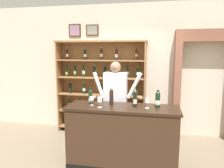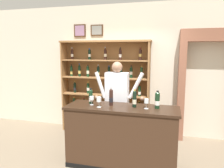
{
  "view_description": "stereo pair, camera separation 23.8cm",
  "coord_description": "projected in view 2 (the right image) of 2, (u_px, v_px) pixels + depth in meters",
  "views": [
    {
      "loc": [
        0.7,
        -3.46,
        1.96
      ],
      "look_at": [
        -0.03,
        0.12,
        1.4
      ],
      "focal_mm": 34.63,
      "sensor_mm": 36.0,
      "label": 1
    },
    {
      "loc": [
        0.93,
        -3.4,
        1.96
      ],
      "look_at": [
        -0.03,
        0.12,
        1.4
      ],
      "focal_mm": 34.63,
      "sensor_mm": 36.0,
      "label": 2
    }
  ],
  "objects": [
    {
      "name": "shopkeeper",
      "position": [
        117.0,
        96.0,
        4.21
      ],
      "size": [
        0.99,
        0.22,
        1.76
      ],
      "color": "#2D3347",
      "rests_on": "ground"
    },
    {
      "name": "ground_plane",
      "position": [
        112.0,
        164.0,
        3.79
      ],
      "size": [
        14.0,
        14.0,
        0.02
      ],
      "primitive_type": "cube",
      "color": "#7A6B56"
    },
    {
      "name": "tasting_bottle_rosso",
      "position": [
        157.0,
        100.0,
        3.46
      ],
      "size": [
        0.08,
        0.08,
        0.29
      ],
      "color": "black",
      "rests_on": "tasting_counter"
    },
    {
      "name": "wine_glass_center",
      "position": [
        99.0,
        100.0,
        3.53
      ],
      "size": [
        0.08,
        0.08,
        0.17
      ],
      "color": "silver",
      "rests_on": "tasting_counter"
    },
    {
      "name": "tasting_bottle_grappa",
      "position": [
        111.0,
        97.0,
        3.65
      ],
      "size": [
        0.07,
        0.07,
        0.31
      ],
      "color": "black",
      "rests_on": "tasting_counter"
    },
    {
      "name": "archway_doorway",
      "position": [
        210.0,
        79.0,
        4.65
      ],
      "size": [
        1.32,
        0.45,
        2.41
      ],
      "color": "brown",
      "rests_on": "ground"
    },
    {
      "name": "tasting_counter",
      "position": [
        121.0,
        137.0,
        3.66
      ],
      "size": [
        1.87,
        0.62,
        1.04
      ],
      "color": "#382316",
      "rests_on": "ground"
    },
    {
      "name": "back_wall",
      "position": [
        130.0,
        69.0,
        5.2
      ],
      "size": [
        12.0,
        0.19,
        3.04
      ],
      "color": "beige",
      "rests_on": "ground"
    },
    {
      "name": "wine_glass_right",
      "position": [
        92.0,
        99.0,
        3.69
      ],
      "size": [
        0.07,
        0.07,
        0.15
      ],
      "color": "silver",
      "rests_on": "tasting_counter"
    },
    {
      "name": "tasting_bottle_chianti",
      "position": [
        134.0,
        99.0,
        3.54
      ],
      "size": [
        0.07,
        0.07,
        0.3
      ],
      "color": "black",
      "rests_on": "tasting_counter"
    },
    {
      "name": "tasting_bottle_vin_santo",
      "position": [
        91.0,
        97.0,
        3.78
      ],
      "size": [
        0.07,
        0.07,
        0.28
      ],
      "color": "black",
      "rests_on": "tasting_counter"
    },
    {
      "name": "wine_shelf",
      "position": [
        105.0,
        84.0,
        5.17
      ],
      "size": [
        2.15,
        0.37,
        2.2
      ],
      "color": "olive",
      "rests_on": "ground"
    },
    {
      "name": "wine_glass_left",
      "position": [
        146.0,
        102.0,
        3.44
      ],
      "size": [
        0.07,
        0.07,
        0.16
      ],
      "color": "silver",
      "rests_on": "tasting_counter"
    }
  ]
}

